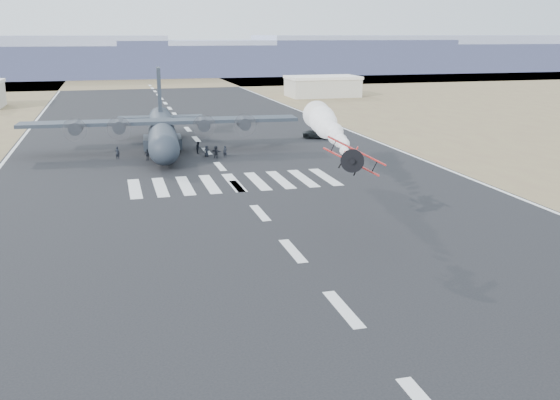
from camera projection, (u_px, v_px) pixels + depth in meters
name	position (u px, v px, depth m)	size (l,w,h in m)	color
scrub_far	(145.00, 80.00, 245.00)	(500.00, 80.00, 0.00)	brown
runway_markings	(220.00, 166.00, 86.56)	(60.00, 260.00, 0.01)	silver
ridge_seg_d	(140.00, 60.00, 271.28)	(150.00, 50.00, 13.00)	#8C94B2
ridge_seg_e	(284.00, 56.00, 287.50)	(150.00, 50.00, 15.00)	#8C94B2
ridge_seg_f	(412.00, 53.00, 303.72)	(150.00, 50.00, 17.00)	#8C94B2
ridge_seg_g	(527.00, 56.00, 320.72)	(150.00, 50.00, 13.00)	#8C94B2
hangar_right	(323.00, 86.00, 181.33)	(20.50, 12.50, 5.90)	#ADA99A
aerobatic_biplane	(353.00, 158.00, 54.49)	(5.19, 5.21, 3.57)	red
smoke_trail	(323.00, 122.00, 75.20)	(7.10, 25.54, 3.54)	white
transport_aircraft	(162.00, 130.00, 98.47)	(42.37, 34.86, 12.23)	#222C34
support_vehicle	(318.00, 134.00, 109.68)	(2.40, 5.20, 1.44)	black
crew_a	(225.00, 152.00, 92.52)	(0.64, 0.53, 1.76)	black
crew_b	(198.00, 148.00, 95.69)	(0.89, 0.55, 1.84)	black
crew_c	(173.00, 151.00, 93.44)	(1.06, 0.49, 1.65)	black
crew_d	(147.00, 155.00, 90.62)	(0.95, 0.49, 1.63)	black
crew_e	(207.00, 151.00, 93.22)	(0.83, 0.51, 1.69)	black
crew_f	(216.00, 152.00, 92.21)	(1.68, 0.54, 1.81)	black
crew_g	(117.00, 153.00, 91.45)	(0.67, 0.55, 1.83)	black
crew_h	(177.00, 148.00, 95.63)	(0.90, 0.56, 1.86)	black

